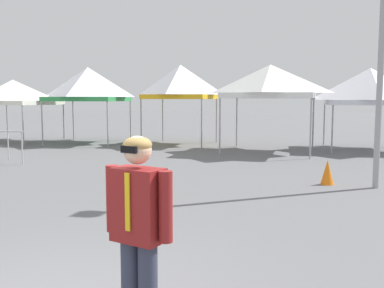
# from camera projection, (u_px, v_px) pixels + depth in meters

# --- Properties ---
(canopy_tent_behind_left) EXTENTS (3.53, 3.53, 3.01)m
(canopy_tent_behind_left) POSITION_uv_depth(u_px,v_px,m) (13.00, 92.00, 20.90)
(canopy_tent_behind_left) COLOR #9E9EA3
(canopy_tent_behind_left) RESTS_ON ground
(canopy_tent_right_of_center) EXTENTS (3.46, 3.46, 3.57)m
(canopy_tent_right_of_center) POSITION_uv_depth(u_px,v_px,m) (88.00, 84.00, 20.47)
(canopy_tent_right_of_center) COLOR #9E9EA3
(canopy_tent_right_of_center) RESTS_ON ground
(canopy_tent_behind_center) EXTENTS (2.98, 2.98, 3.63)m
(canopy_tent_behind_center) POSITION_uv_depth(u_px,v_px,m) (180.00, 82.00, 19.75)
(canopy_tent_behind_center) COLOR #9E9EA3
(canopy_tent_behind_center) RESTS_ON ground
(canopy_tent_far_left) EXTENTS (3.54, 3.54, 3.41)m
(canopy_tent_far_left) POSITION_uv_depth(u_px,v_px,m) (270.00, 81.00, 16.87)
(canopy_tent_far_left) COLOR #9E9EA3
(canopy_tent_far_left) RESTS_ON ground
(canopy_tent_left_of_center) EXTENTS (3.50, 3.50, 3.33)m
(canopy_tent_left_of_center) POSITION_uv_depth(u_px,v_px,m) (370.00, 86.00, 17.62)
(canopy_tent_left_of_center) COLOR #9E9EA3
(canopy_tent_left_of_center) RESTS_ON ground
(person_foreground) EXTENTS (0.63, 0.35, 1.78)m
(person_foreground) POSITION_uv_depth(u_px,v_px,m) (138.00, 227.00, 3.52)
(person_foreground) COLOR #33384C
(person_foreground) RESTS_ON ground
(traffic_cone_lot_center) EXTENTS (0.32, 0.32, 0.60)m
(traffic_cone_lot_center) POSITION_uv_depth(u_px,v_px,m) (327.00, 172.00, 10.57)
(traffic_cone_lot_center) COLOR orange
(traffic_cone_lot_center) RESTS_ON ground
(traffic_cone_near_barrier) EXTENTS (0.32, 0.32, 0.57)m
(traffic_cone_near_barrier) POSITION_uv_depth(u_px,v_px,m) (150.00, 187.00, 8.83)
(traffic_cone_near_barrier) COLOR orange
(traffic_cone_near_barrier) RESTS_ON ground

